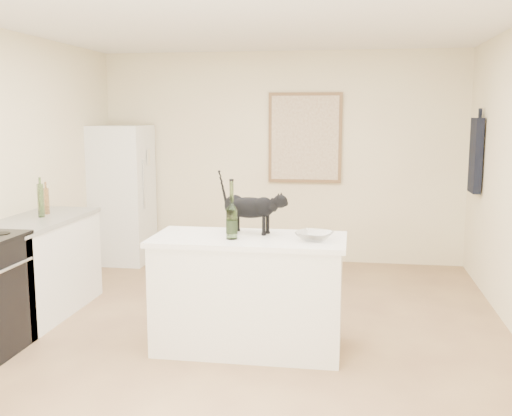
% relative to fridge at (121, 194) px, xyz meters
% --- Properties ---
extents(floor, '(5.50, 5.50, 0.00)m').
position_rel_fridge_xyz_m(floor, '(1.95, -2.35, -0.85)').
color(floor, tan).
rests_on(floor, ground).
extents(ceiling, '(5.50, 5.50, 0.00)m').
position_rel_fridge_xyz_m(ceiling, '(1.95, -2.35, 1.75)').
color(ceiling, white).
rests_on(ceiling, ground).
extents(wall_back, '(4.50, 0.00, 4.50)m').
position_rel_fridge_xyz_m(wall_back, '(1.95, 0.40, 0.45)').
color(wall_back, '#F4EABD').
rests_on(wall_back, ground).
extents(wall_front, '(4.50, 0.00, 4.50)m').
position_rel_fridge_xyz_m(wall_front, '(1.95, -5.10, 0.45)').
color(wall_front, '#F4EABD').
rests_on(wall_front, ground).
extents(island_base, '(1.44, 0.67, 0.86)m').
position_rel_fridge_xyz_m(island_base, '(2.05, -2.55, -0.42)').
color(island_base, white).
rests_on(island_base, floor).
extents(island_top, '(1.50, 0.70, 0.04)m').
position_rel_fridge_xyz_m(island_top, '(2.05, -2.55, 0.03)').
color(island_top, white).
rests_on(island_top, island_base).
extents(left_cabinets, '(0.60, 1.40, 0.86)m').
position_rel_fridge_xyz_m(left_cabinets, '(0.00, -2.05, -0.42)').
color(left_cabinets, white).
rests_on(left_cabinets, floor).
extents(left_countertop, '(0.62, 1.44, 0.04)m').
position_rel_fridge_xyz_m(left_countertop, '(0.00, -2.05, 0.03)').
color(left_countertop, gray).
rests_on(left_countertop, left_cabinets).
extents(fridge, '(0.68, 0.68, 1.70)m').
position_rel_fridge_xyz_m(fridge, '(0.00, 0.00, 0.00)').
color(fridge, white).
rests_on(fridge, floor).
extents(artwork_frame, '(0.90, 0.03, 1.10)m').
position_rel_fridge_xyz_m(artwork_frame, '(2.25, 0.37, 0.70)').
color(artwork_frame, brown).
rests_on(artwork_frame, wall_back).
extents(artwork_canvas, '(0.82, 0.00, 1.02)m').
position_rel_fridge_xyz_m(artwork_canvas, '(2.25, 0.35, 0.70)').
color(artwork_canvas, beige).
rests_on(artwork_canvas, wall_back).
extents(hanging_garment, '(0.08, 0.34, 0.80)m').
position_rel_fridge_xyz_m(hanging_garment, '(4.14, -0.30, 0.55)').
color(hanging_garment, black).
rests_on(hanging_garment, wall_right).
extents(black_cat, '(0.55, 0.29, 0.37)m').
position_rel_fridge_xyz_m(black_cat, '(2.03, -2.40, 0.23)').
color(black_cat, black).
rests_on(black_cat, island_top).
extents(wine_bottle, '(0.10, 0.10, 0.40)m').
position_rel_fridge_xyz_m(wine_bottle, '(1.94, -2.64, 0.25)').
color(wine_bottle, '#305020').
rests_on(wine_bottle, island_top).
extents(glass_bowl, '(0.35, 0.35, 0.07)m').
position_rel_fridge_xyz_m(glass_bowl, '(2.56, -2.60, 0.08)').
color(glass_bowl, white).
rests_on(glass_bowl, island_top).
extents(fridge_paper, '(0.03, 0.16, 0.20)m').
position_rel_fridge_xyz_m(fridge_paper, '(0.34, 0.07, 0.46)').
color(fridge_paper, white).
rests_on(fridge_paper, fridge).
extents(counter_bottle_cluster, '(0.10, 0.23, 0.31)m').
position_rel_fridge_xyz_m(counter_bottle_cluster, '(-0.01, -1.89, 0.19)').
color(counter_bottle_cluster, brown).
rests_on(counter_bottle_cluster, left_countertop).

